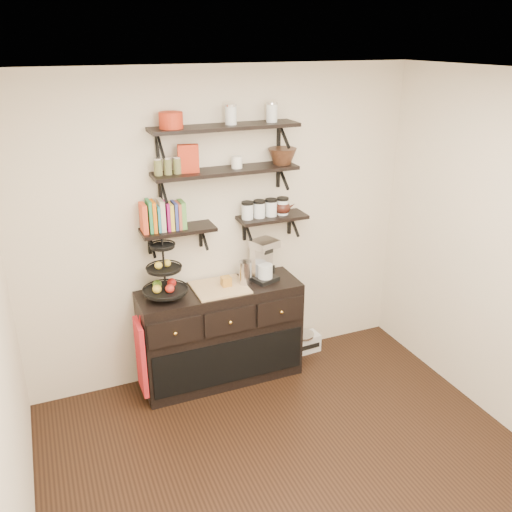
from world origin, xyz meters
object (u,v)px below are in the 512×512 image
Objects in this scene: coffee_maker at (263,261)px; radio at (303,343)px; fruit_stand at (165,277)px; sideboard at (221,334)px.

coffee_maker reaches higher than radio.
fruit_stand is at bearing -178.89° from radio.
sideboard is at bearing 164.88° from coffee_maker.
sideboard is at bearing -176.24° from radio.
sideboard is 0.75m from coffee_maker.
radio is at bearing 4.57° from fruit_stand.
sideboard is 3.70× the size of coffee_maker.
sideboard is 0.78m from fruit_stand.
sideboard is 0.96m from radio.
radio is (0.47, 0.09, -0.98)m from coffee_maker.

